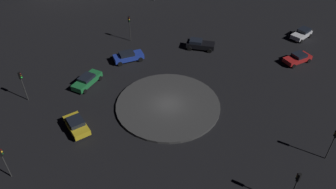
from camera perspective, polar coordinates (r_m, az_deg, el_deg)
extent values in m
plane|color=black|center=(40.10, 0.00, -1.99)|extent=(121.97, 121.97, 0.00)
cylinder|color=#383838|center=(40.00, 0.00, -1.83)|extent=(12.90, 12.90, 0.30)
cube|color=#1E38A5|center=(48.36, -6.99, 6.64)|extent=(4.64, 2.68, 0.71)
cube|color=black|center=(48.02, -7.31, 7.15)|extent=(2.40, 1.98, 0.41)
cylinder|color=black|center=(49.61, -5.51, 7.18)|extent=(0.73, 0.37, 0.70)
cylinder|color=black|center=(48.17, -4.86, 6.17)|extent=(0.73, 0.37, 0.70)
cylinder|color=black|center=(48.98, -9.03, 6.40)|extent=(0.73, 0.37, 0.70)
cylinder|color=black|center=(47.52, -8.47, 5.35)|extent=(0.73, 0.37, 0.70)
cube|color=#1E7238|center=(44.43, -14.09, 2.36)|extent=(4.84, 3.65, 0.68)
cube|color=black|center=(44.11, -14.21, 2.92)|extent=(2.50, 2.28, 0.40)
cylinder|color=black|center=(46.08, -13.60, 3.38)|extent=(0.65, 0.48, 0.62)
cylinder|color=black|center=(45.13, -11.90, 2.83)|extent=(0.65, 0.48, 0.62)
cylinder|color=black|center=(44.19, -16.19, 1.15)|extent=(0.65, 0.48, 0.62)
cylinder|color=black|center=(43.19, -14.48, 0.53)|extent=(0.65, 0.48, 0.62)
cube|color=gold|center=(37.98, -15.83, -5.28)|extent=(1.92, 3.95, 0.66)
cube|color=black|center=(37.66, -16.01, -4.60)|extent=(1.65, 1.95, 0.46)
cylinder|color=black|center=(39.10, -17.71, -4.89)|extent=(0.24, 0.67, 0.66)
cylinder|color=black|center=(39.38, -15.25, -3.94)|extent=(0.24, 0.67, 0.66)
cylinder|color=black|center=(37.07, -16.27, -7.44)|extent=(0.24, 0.67, 0.66)
cylinder|color=black|center=(37.35, -13.68, -6.42)|extent=(0.24, 0.67, 0.66)
cube|color=red|center=(51.34, 21.85, 5.89)|extent=(4.40, 2.30, 0.62)
cube|color=black|center=(51.25, 22.19, 6.46)|extent=(1.97, 1.80, 0.46)
cylinder|color=black|center=(49.98, 21.30, 4.68)|extent=(0.65, 0.29, 0.62)
cylinder|color=black|center=(50.94, 19.89, 5.72)|extent=(0.65, 0.29, 0.62)
cylinder|color=black|center=(52.10, 23.61, 5.48)|extent=(0.65, 0.29, 0.62)
cylinder|color=black|center=(53.02, 22.21, 6.47)|extent=(0.65, 0.29, 0.62)
cube|color=white|center=(58.30, 22.47, 9.75)|extent=(4.12, 2.22, 0.69)
cube|color=black|center=(58.58, 22.92, 10.43)|extent=(2.09, 1.77, 0.49)
cylinder|color=black|center=(56.98, 22.43, 8.69)|extent=(0.64, 0.29, 0.62)
cylinder|color=black|center=(57.62, 20.94, 9.41)|extent=(0.64, 0.29, 0.62)
cylinder|color=black|center=(59.33, 23.79, 9.50)|extent=(0.64, 0.29, 0.62)
cylinder|color=black|center=(59.94, 22.34, 10.19)|extent=(0.64, 0.29, 0.62)
cube|color=black|center=(51.21, 5.76, 8.72)|extent=(4.23, 4.38, 0.75)
cube|color=black|center=(50.99, 4.97, 9.40)|extent=(2.42, 2.44, 0.43)
cylinder|color=black|center=(52.04, 7.58, 8.62)|extent=(0.63, 0.66, 0.69)
cylinder|color=black|center=(50.52, 7.35, 7.65)|extent=(0.63, 0.66, 0.69)
cylinder|color=black|center=(52.32, 4.17, 9.04)|extent=(0.63, 0.66, 0.69)
cylinder|color=black|center=(50.80, 3.84, 8.08)|extent=(0.63, 0.66, 0.69)
cylinder|color=#2D2D2D|center=(35.10, -26.59, -11.28)|extent=(0.12, 0.12, 3.07)
cube|color=black|center=(33.74, -27.55, -9.06)|extent=(0.22, 0.30, 0.90)
sphere|color=#3F0C0C|center=(33.55, -27.45, -8.66)|extent=(0.20, 0.20, 0.20)
sphere|color=yellow|center=(33.73, -27.31, -8.98)|extent=(0.20, 0.20, 0.20)
sphere|color=#0F3819|center=(33.91, -27.18, -9.29)|extent=(0.20, 0.20, 0.20)
cylinder|color=#2D2D2D|center=(36.80, 26.69, -8.44)|extent=(0.12, 0.12, 3.18)
sphere|color=#3F0C0C|center=(35.28, 27.52, -5.79)|extent=(0.20, 0.20, 0.20)
sphere|color=yellow|center=(35.45, 27.39, -6.11)|extent=(0.20, 0.20, 0.20)
sphere|color=#0F3819|center=(35.62, 27.27, -6.42)|extent=(0.20, 0.20, 0.20)
cube|color=black|center=(29.74, 22.09, -13.42)|extent=(0.31, 0.24, 0.90)
sphere|color=#3F0C0C|center=(29.57, 21.99, -12.94)|extent=(0.20, 0.20, 0.20)
sphere|color=yellow|center=(29.77, 21.86, -13.27)|extent=(0.20, 0.20, 0.20)
sphere|color=#0F3819|center=(29.97, 21.74, -13.59)|extent=(0.20, 0.20, 0.20)
cylinder|color=#2D2D2D|center=(53.10, -6.73, 11.00)|extent=(0.12, 0.12, 3.38)
cube|color=black|center=(52.15, -6.90, 13.08)|extent=(0.35, 0.29, 0.90)
sphere|color=#3F0C0C|center=(51.91, -6.88, 13.28)|extent=(0.20, 0.20, 0.20)
sphere|color=yellow|center=(52.03, -6.86, 13.02)|extent=(0.20, 0.20, 0.20)
sphere|color=#0F3819|center=(52.14, -6.84, 12.75)|extent=(0.20, 0.20, 0.20)
cylinder|color=#2D2D2D|center=(43.67, -23.98, 0.80)|extent=(0.12, 0.12, 3.34)
cube|color=black|center=(42.52, -24.70, 3.05)|extent=(0.36, 0.37, 0.90)
sphere|color=#3F0C0C|center=(42.31, -24.63, 3.34)|extent=(0.20, 0.20, 0.20)
sphere|color=#4C380F|center=(42.45, -24.53, 3.05)|extent=(0.20, 0.20, 0.20)
sphere|color=#1EE53F|center=(42.59, -24.44, 2.75)|extent=(0.20, 0.20, 0.20)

